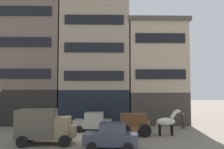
{
  "coord_description": "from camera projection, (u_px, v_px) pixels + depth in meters",
  "views": [
    {
      "loc": [
        2.36,
        -19.94,
        4.27
      ],
      "look_at": [
        2.86,
        1.78,
        5.49
      ],
      "focal_mm": 37.65,
      "sensor_mm": 36.0,
      "label": 1
    }
  ],
  "objects": [
    {
      "name": "building_center_left",
      "position": [
        95.0,
        52.0,
        29.01
      ],
      "size": [
        8.44,
        5.76,
        17.23
      ],
      "color": "black",
      "rests_on": "ground_plane"
    },
    {
      "name": "sedan_dark",
      "position": [
        111.0,
        136.0,
        16.26
      ],
      "size": [
        3.81,
        2.09,
        1.83
      ],
      "color": "#333847",
      "rests_on": "ground_plane"
    },
    {
      "name": "sedan_parked_curb",
      "position": [
        93.0,
        122.0,
        23.1
      ],
      "size": [
        3.8,
        2.05,
        1.83
      ],
      "color": "gray",
      "rests_on": "ground_plane"
    },
    {
      "name": "building_center_right",
      "position": [
        156.0,
        72.0,
        29.05
      ],
      "size": [
        7.24,
        5.76,
        12.44
      ],
      "color": "#38332D",
      "rests_on": "ground_plane"
    },
    {
      "name": "draft_horse",
      "position": [
        167.0,
        121.0,
        20.91
      ],
      "size": [
        2.35,
        0.71,
        2.3
      ],
      "color": "beige",
      "rests_on": "ground_plane"
    },
    {
      "name": "building_far_left",
      "position": [
        26.0,
        60.0,
        28.76
      ],
      "size": [
        9.16,
        5.76,
        15.18
      ],
      "color": "black",
      "rests_on": "ground_plane"
    },
    {
      "name": "pedestrian_officer",
      "position": [
        183.0,
        119.0,
        24.33
      ],
      "size": [
        0.49,
        0.49,
        1.79
      ],
      "color": "#38332D",
      "rests_on": "ground_plane"
    },
    {
      "name": "delivery_truck_near",
      "position": [
        44.0,
        125.0,
        17.78
      ],
      "size": [
        4.38,
        2.2,
        2.62
      ],
      "color": "#7A6B4C",
      "rests_on": "ground_plane"
    },
    {
      "name": "ground_plane",
      "position": [
        78.0,
        139.0,
        19.61
      ],
      "size": [
        120.0,
        120.0,
        0.0
      ],
      "primitive_type": "plane",
      "color": "slate"
    },
    {
      "name": "cargo_wagon",
      "position": [
        134.0,
        123.0,
        20.83
      ],
      "size": [
        2.99,
        1.69,
        1.98
      ],
      "color": "brown",
      "rests_on": "ground_plane"
    }
  ]
}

